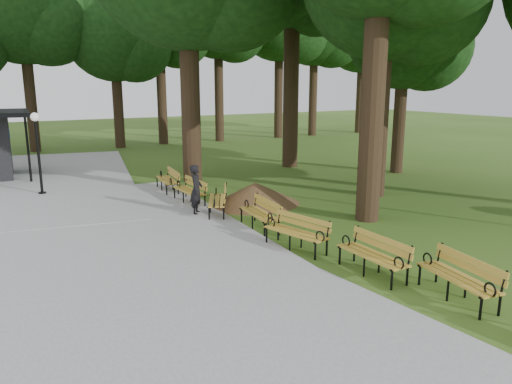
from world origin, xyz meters
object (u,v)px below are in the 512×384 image
bench_2 (372,256)px  lawn_tree_5 (405,30)px  person (196,190)px  lamp_post (37,136)px  bench_7 (167,180)px  bench_5 (217,201)px  bench_6 (189,191)px  bench_1 (458,278)px  dirt_mound (255,194)px  bench_3 (296,233)px  bench_4 (259,214)px

bench_2 → lawn_tree_5: (9.66, 8.95, 5.96)m
person → lamp_post: (-4.05, 5.42, 1.41)m
lamp_post → bench_7: size_ratio=1.62×
bench_5 → bench_6: (-0.26, 1.76, 0.00)m
bench_1 → bench_7: size_ratio=1.00×
bench_5 → lawn_tree_5: size_ratio=0.21×
bench_6 → bench_7: same height
bench_6 → lamp_post: bearing=-134.1°
dirt_mound → bench_2: size_ratio=1.43×
dirt_mound → lawn_tree_5: bearing=14.0°
person → bench_2: size_ratio=0.85×
bench_1 → dirt_mound: bearing=-173.2°
person → dirt_mound: 2.31m
dirt_mound → bench_5: (-1.68, -0.48, 0.05)m
bench_2 → bench_5: size_ratio=1.00×
bench_3 → bench_7: (-0.60, 8.08, 0.00)m
bench_2 → bench_6: size_ratio=1.00×
dirt_mound → bench_2: (-0.83, -6.76, 0.05)m
lamp_post → bench_5: (4.63, -5.70, -1.78)m
dirt_mound → bench_3: bearing=-106.7°
lamp_post → bench_5: lamp_post is taller
person → lamp_post: size_ratio=0.52×
bench_5 → lawn_tree_5: bearing=130.4°
dirt_mound → bench_7: 4.02m
person → bench_7: person is taller
dirt_mound → bench_1: bench_1 is taller
bench_1 → bench_6: size_ratio=1.00×
dirt_mound → lawn_tree_5: size_ratio=0.30×
person → lawn_tree_5: lawn_tree_5 is taller
bench_1 → lawn_tree_5: bearing=148.2°
bench_3 → dirt_mound: bearing=148.7°
bench_1 → bench_5: same height
bench_3 → bench_4: 2.02m
bench_4 → bench_7: 6.10m
bench_5 → bench_4: bearing=36.7°
lamp_post → bench_6: bearing=-42.1°
lawn_tree_5 → bench_2: bearing=-137.2°
person → bench_7: size_ratio=0.85×
bench_1 → bench_7: 12.15m
bench_1 → lawn_tree_5: (9.08, 10.71, 5.96)m
bench_1 → bench_4: 6.05m
lawn_tree_5 → bench_1: bearing=-130.3°
lamp_post → bench_1: size_ratio=1.62×
dirt_mound → lawn_tree_5: (8.83, 2.19, 6.01)m
bench_7 → lawn_tree_5: (10.81, -1.31, 5.96)m
lamp_post → dirt_mound: 8.39m
bench_6 → bench_7: 2.22m
dirt_mound → bench_7: (-1.97, 3.51, 0.05)m
bench_1 → bench_4: same height
dirt_mound → bench_6: size_ratio=1.43×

